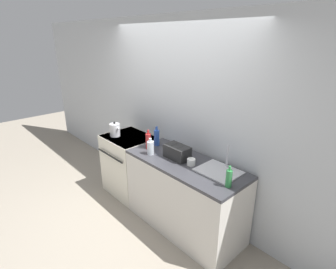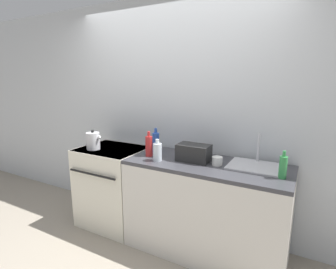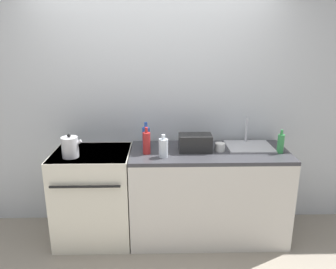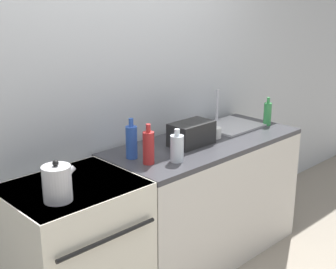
{
  "view_description": "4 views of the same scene",
  "coord_description": "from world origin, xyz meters",
  "px_view_note": "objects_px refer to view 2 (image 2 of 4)",
  "views": [
    {
      "loc": [
        2.47,
        -1.72,
        2.34
      ],
      "look_at": [
        0.2,
        0.37,
        1.17
      ],
      "focal_mm": 28.0,
      "sensor_mm": 36.0,
      "label": 1
    },
    {
      "loc": [
        1.36,
        -1.93,
        1.71
      ],
      "look_at": [
        0.12,
        0.33,
        1.16
      ],
      "focal_mm": 28.0,
      "sensor_mm": 36.0,
      "label": 2
    },
    {
      "loc": [
        0.07,
        -2.68,
        1.99
      ],
      "look_at": [
        0.14,
        0.33,
        1.09
      ],
      "focal_mm": 35.0,
      "sensor_mm": 36.0,
      "label": 3
    },
    {
      "loc": [
        -1.89,
        -1.82,
        1.98
      ],
      "look_at": [
        0.2,
        0.36,
        1.04
      ],
      "focal_mm": 50.0,
      "sensor_mm": 36.0,
      "label": 4
    }
  ],
  "objects_px": {
    "kettle": "(93,141)",
    "bottle_clear": "(157,152)",
    "stove": "(114,185)",
    "bottle_blue": "(156,142)",
    "bottle_red": "(149,146)",
    "toaster": "(194,153)",
    "bottle_green": "(283,167)",
    "cup_white": "(217,161)"
  },
  "relations": [
    {
      "from": "toaster",
      "to": "stove",
      "type": "bearing_deg",
      "value": -178.67
    },
    {
      "from": "toaster",
      "to": "bottle_red",
      "type": "relative_size",
      "value": 1.22
    },
    {
      "from": "toaster",
      "to": "bottle_green",
      "type": "bearing_deg",
      "value": -5.65
    },
    {
      "from": "kettle",
      "to": "bottle_green",
      "type": "height_order",
      "value": "bottle_green"
    },
    {
      "from": "bottle_clear",
      "to": "bottle_green",
      "type": "height_order",
      "value": "bottle_green"
    },
    {
      "from": "stove",
      "to": "bottle_blue",
      "type": "distance_m",
      "value": 0.78
    },
    {
      "from": "kettle",
      "to": "bottle_red",
      "type": "distance_m",
      "value": 0.7
    },
    {
      "from": "kettle",
      "to": "toaster",
      "type": "bearing_deg",
      "value": 7.32
    },
    {
      "from": "kettle",
      "to": "toaster",
      "type": "distance_m",
      "value": 1.18
    },
    {
      "from": "kettle",
      "to": "bottle_green",
      "type": "bearing_deg",
      "value": 2.03
    },
    {
      "from": "bottle_red",
      "to": "toaster",
      "type": "bearing_deg",
      "value": 8.74
    },
    {
      "from": "kettle",
      "to": "bottle_red",
      "type": "height_order",
      "value": "bottle_red"
    },
    {
      "from": "bottle_clear",
      "to": "toaster",
      "type": "bearing_deg",
      "value": 28.2
    },
    {
      "from": "bottle_red",
      "to": "bottle_green",
      "type": "xyz_separation_m",
      "value": [
        1.28,
        -0.01,
        -0.01
      ]
    },
    {
      "from": "stove",
      "to": "bottle_clear",
      "type": "height_order",
      "value": "bottle_clear"
    },
    {
      "from": "stove",
      "to": "bottle_red",
      "type": "xyz_separation_m",
      "value": [
        0.54,
        -0.05,
        0.56
      ]
    },
    {
      "from": "toaster",
      "to": "cup_white",
      "type": "xyz_separation_m",
      "value": [
        0.24,
        -0.01,
        -0.04
      ]
    },
    {
      "from": "bottle_blue",
      "to": "toaster",
      "type": "bearing_deg",
      "value": -9.62
    },
    {
      "from": "bottle_blue",
      "to": "bottle_red",
      "type": "distance_m",
      "value": 0.15
    },
    {
      "from": "toaster",
      "to": "bottle_red",
      "type": "bearing_deg",
      "value": -171.26
    },
    {
      "from": "toaster",
      "to": "bottle_clear",
      "type": "distance_m",
      "value": 0.35
    },
    {
      "from": "bottle_blue",
      "to": "bottle_clear",
      "type": "xyz_separation_m",
      "value": [
        0.17,
        -0.25,
        -0.02
      ]
    },
    {
      "from": "kettle",
      "to": "bottle_clear",
      "type": "height_order",
      "value": "kettle"
    },
    {
      "from": "kettle",
      "to": "bottle_blue",
      "type": "xyz_separation_m",
      "value": [
        0.69,
        0.23,
        0.01
      ]
    },
    {
      "from": "bottle_clear",
      "to": "kettle",
      "type": "bearing_deg",
      "value": 178.89
    },
    {
      "from": "cup_white",
      "to": "toaster",
      "type": "bearing_deg",
      "value": 177.7
    },
    {
      "from": "bottle_red",
      "to": "bottle_clear",
      "type": "height_order",
      "value": "bottle_red"
    },
    {
      "from": "toaster",
      "to": "cup_white",
      "type": "distance_m",
      "value": 0.25
    },
    {
      "from": "bottle_red",
      "to": "cup_white",
      "type": "distance_m",
      "value": 0.72
    },
    {
      "from": "bottle_blue",
      "to": "cup_white",
      "type": "bearing_deg",
      "value": -7.19
    },
    {
      "from": "stove",
      "to": "toaster",
      "type": "height_order",
      "value": "toaster"
    },
    {
      "from": "stove",
      "to": "cup_white",
      "type": "bearing_deg",
      "value": 0.63
    },
    {
      "from": "toaster",
      "to": "bottle_green",
      "type": "distance_m",
      "value": 0.81
    },
    {
      "from": "bottle_clear",
      "to": "bottle_red",
      "type": "bearing_deg",
      "value": 149.14
    },
    {
      "from": "cup_white",
      "to": "kettle",
      "type": "bearing_deg",
      "value": -174.32
    },
    {
      "from": "kettle",
      "to": "toaster",
      "type": "relative_size",
      "value": 0.71
    },
    {
      "from": "bottle_green",
      "to": "kettle",
      "type": "bearing_deg",
      "value": -177.97
    },
    {
      "from": "stove",
      "to": "kettle",
      "type": "xyz_separation_m",
      "value": [
        -0.16,
        -0.13,
        0.55
      ]
    },
    {
      "from": "bottle_clear",
      "to": "cup_white",
      "type": "distance_m",
      "value": 0.58
    },
    {
      "from": "bottle_green",
      "to": "cup_white",
      "type": "relative_size",
      "value": 2.35
    },
    {
      "from": "toaster",
      "to": "kettle",
      "type": "bearing_deg",
      "value": -172.68
    },
    {
      "from": "kettle",
      "to": "bottle_green",
      "type": "relative_size",
      "value": 0.99
    }
  ]
}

